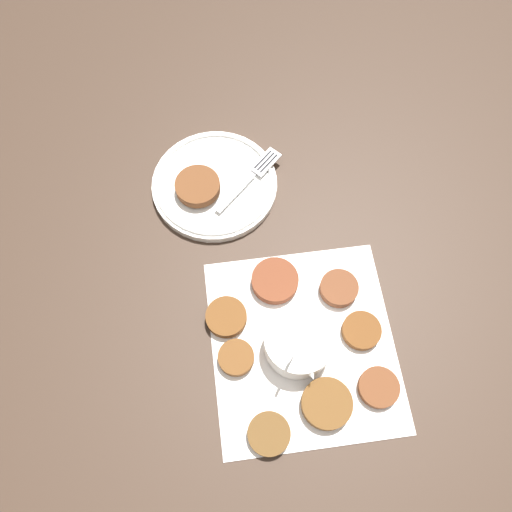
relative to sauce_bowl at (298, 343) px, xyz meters
name	(u,v)px	position (x,y,z in m)	size (l,w,h in m)	color
ground_plane	(291,361)	(0.02, -0.02, -0.03)	(4.00, 4.00, 0.00)	#38281E
napkin	(303,344)	(0.00, 0.01, -0.03)	(0.37, 0.35, 0.00)	white
sauce_bowl	(298,343)	(0.00, 0.00, 0.00)	(0.12, 0.11, 0.10)	white
fritter_0	(275,281)	(-0.12, 0.00, -0.01)	(0.08, 0.08, 0.02)	brown
fritter_1	(327,404)	(0.10, 0.01, -0.01)	(0.08, 0.08, 0.02)	brown
fritter_2	(226,317)	(-0.08, -0.10, -0.02)	(0.07, 0.07, 0.02)	brown
fritter_3	(361,331)	(0.01, 0.11, -0.02)	(0.07, 0.07, 0.01)	brown
fritter_4	(236,358)	(-0.01, -0.10, -0.02)	(0.06, 0.06, 0.02)	brown
fritter_5	(379,387)	(0.10, 0.10, -0.02)	(0.07, 0.07, 0.01)	brown
fritter_6	(339,288)	(-0.07, 0.10, -0.02)	(0.07, 0.07, 0.02)	brown
fritter_7	(269,434)	(0.12, -0.09, -0.02)	(0.07, 0.07, 0.01)	brown
serving_plate	(215,184)	(-0.34, -0.05, -0.02)	(0.24, 0.24, 0.02)	white
fritter_on_plate	(198,186)	(-0.33, -0.08, 0.00)	(0.08, 0.08, 0.02)	brown
fork	(255,174)	(-0.33, 0.03, 0.00)	(0.11, 0.15, 0.00)	silver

